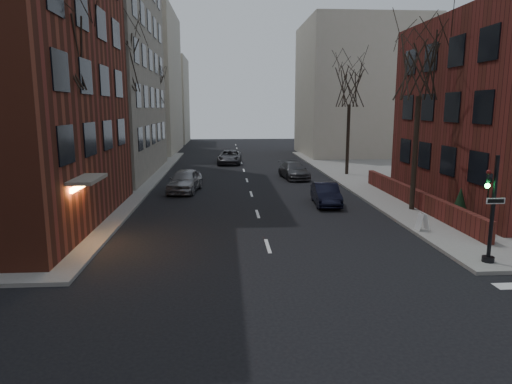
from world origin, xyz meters
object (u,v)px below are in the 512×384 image
(car_lane_gray, at_px, (294,170))
(sandwich_board, at_px, (422,222))
(evergreen_shrub, at_px, (460,206))
(car_lane_silver, at_px, (185,181))
(streetlamp_near, at_px, (120,134))
(parked_sedan, at_px, (326,194))
(traffic_signal, at_px, (491,216))
(tree_left_c, at_px, (152,85))
(streetlamp_far, at_px, (163,123))
(tree_left_b, at_px, (120,62))
(tree_right_a, at_px, (421,66))
(tree_right_b, at_px, (350,86))
(tree_left_a, at_px, (58,44))
(car_lane_far, at_px, (230,157))

(car_lane_gray, xyz_separation_m, sandwich_board, (3.49, -17.15, -0.13))
(evergreen_shrub, bearing_deg, car_lane_silver, 143.83)
(streetlamp_near, relative_size, parked_sedan, 1.56)
(traffic_signal, height_order, car_lane_gray, traffic_signal)
(parked_sedan, relative_size, sandwich_board, 5.01)
(tree_left_c, bearing_deg, car_lane_silver, -74.18)
(car_lane_gray, height_order, sandwich_board, car_lane_gray)
(tree_left_c, xyz_separation_m, streetlamp_far, (0.60, 2.00, -3.79))
(car_lane_silver, bearing_deg, traffic_signal, -44.36)
(streetlamp_near, bearing_deg, tree_left_c, 91.91)
(tree_left_b, distance_m, tree_right_a, 19.35)
(streetlamp_near, relative_size, streetlamp_far, 1.00)
(streetlamp_near, bearing_deg, tree_right_b, 30.47)
(tree_right_a, bearing_deg, streetlamp_near, 166.76)
(car_lane_silver, height_order, car_lane_gray, car_lane_silver)
(tree_left_a, xyz_separation_m, parked_sedan, (13.12, 6.17, -7.81))
(parked_sedan, xyz_separation_m, evergreen_shrub, (5.48, -5.54, 0.39))
(tree_right_b, height_order, streetlamp_far, tree_right_b)
(traffic_signal, distance_m, parked_sedan, 11.81)
(sandwich_board, bearing_deg, streetlamp_far, 114.94)
(streetlamp_far, bearing_deg, car_lane_gray, -42.91)
(streetlamp_near, distance_m, car_lane_silver, 5.90)
(tree_left_a, bearing_deg, tree_right_a, 12.80)
(tree_left_c, xyz_separation_m, parked_sedan, (13.12, -19.83, -7.37))
(tree_left_b, height_order, sandwich_board, tree_left_b)
(streetlamp_near, height_order, car_lane_silver, streetlamp_near)
(tree_right_a, height_order, car_lane_gray, tree_right_a)
(tree_right_a, height_order, parked_sedan, tree_right_a)
(tree_left_a, bearing_deg, evergreen_shrub, 1.94)
(car_lane_gray, bearing_deg, tree_right_a, -75.34)
(car_lane_silver, bearing_deg, tree_right_a, -20.26)
(tree_left_b, relative_size, evergreen_shrub, 5.95)
(tree_left_c, distance_m, streetlamp_near, 18.40)
(tree_left_c, distance_m, tree_right_a, 28.17)
(car_lane_silver, bearing_deg, tree_left_c, 113.66)
(tree_right_a, height_order, streetlamp_far, tree_right_a)
(tree_left_a, relative_size, car_lane_silver, 2.19)
(streetlamp_far, bearing_deg, traffic_signal, -63.94)
(streetlamp_far, distance_m, car_lane_far, 7.82)
(tree_left_a, distance_m, car_lane_silver, 14.17)
(tree_left_a, distance_m, parked_sedan, 16.46)
(tree_right_b, xyz_separation_m, streetlamp_far, (-17.00, 10.00, -3.35))
(tree_left_a, xyz_separation_m, tree_left_c, (0.00, 26.00, -0.44))
(tree_left_b, xyz_separation_m, streetlamp_far, (0.60, 16.00, -4.68))
(tree_right_a, xyz_separation_m, streetlamp_near, (-17.00, 4.00, -3.79))
(car_lane_silver, distance_m, sandwich_board, 16.73)
(traffic_signal, bearing_deg, tree_right_a, 84.53)
(tree_right_a, xyz_separation_m, streetlamp_far, (-17.00, 24.00, -3.79))
(tree_left_b, relative_size, streetlamp_far, 1.72)
(traffic_signal, xyz_separation_m, parked_sedan, (-3.62, 11.17, -1.24))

